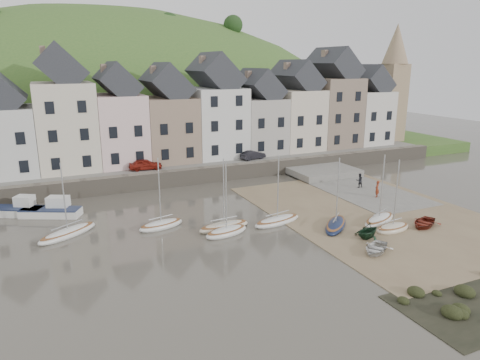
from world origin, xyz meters
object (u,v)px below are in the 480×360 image
rowboat_green (368,230)px  rowboat_white (376,248)px  car_left (145,164)px  rowboat_red (424,223)px  car_right (253,155)px  person_dark (359,180)px  sailboat_0 (68,233)px  person_red (377,189)px

rowboat_green → rowboat_white: bearing=-41.6°
rowboat_white → car_left: car_left is taller
rowboat_red → car_right: (-4.64, 23.99, 1.78)m
rowboat_red → person_dark: (2.72, 11.88, 0.54)m
rowboat_white → person_dark: person_dark is taller
sailboat_0 → person_red: (29.96, -2.29, 0.74)m
car_left → rowboat_white: bearing=-151.8°
rowboat_green → person_red: (8.15, 8.26, 0.29)m
rowboat_white → person_red: 14.21m
sailboat_0 → car_right: size_ratio=1.84×
sailboat_0 → car_right: bearing=30.1°
person_dark → car_right: car_right is taller
sailboat_0 → rowboat_green: size_ratio=2.57×
person_red → car_right: car_right is taller
rowboat_green → person_red: size_ratio=1.40×
rowboat_green → person_dark: 14.89m
sailboat_0 → car_left: size_ratio=1.68×
rowboat_white → rowboat_green: size_ratio=1.21×
rowboat_white → car_left: size_ratio=0.79×
person_dark → car_left: car_left is taller
person_dark → car_left: (-21.27, 12.11, 1.31)m
sailboat_0 → person_red: 30.06m
sailboat_0 → car_left: bearing=55.1°
rowboat_green → car_left: bearing=-167.0°
rowboat_white → sailboat_0: bearing=-153.8°
rowboat_green → person_red: 11.60m
rowboat_green → person_dark: person_dark is taller
rowboat_white → person_dark: bearing=113.2°
person_dark → car_right: 14.22m
person_red → car_left: 25.95m
car_right → person_red: bearing=-170.2°
rowboat_white → car_left: 28.78m
person_dark → car_right: (-7.36, 12.11, 1.24)m
rowboat_red → car_right: 24.50m
rowboat_green → person_dark: size_ratio=1.53×
rowboat_white → rowboat_green: (1.24, 2.40, 0.34)m
rowboat_green → car_right: bearing=162.1°
rowboat_green → car_left: size_ratio=0.65×
rowboat_white → rowboat_green: bearing=121.0°
rowboat_white → person_red: size_ratio=1.69×
sailboat_0 → person_red: sailboat_0 is taller
car_right → rowboat_green: bearing=163.4°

